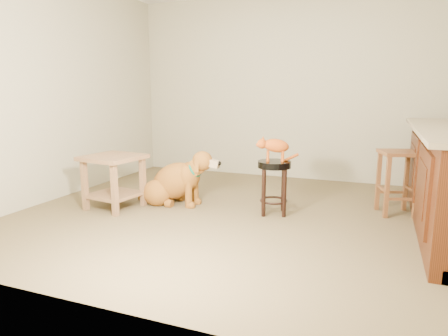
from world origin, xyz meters
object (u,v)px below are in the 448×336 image
at_px(side_table, 114,174).
at_px(tabby_kitten, 274,146).
at_px(wood_stool, 397,182).
at_px(padded_stool, 274,177).
at_px(golden_retriever, 175,182).

xyz_separation_m(side_table, tabby_kitten, (1.65, 0.42, 0.32)).
relative_size(wood_stool, tabby_kitten, 1.61).
bearing_deg(padded_stool, side_table, -165.67).
bearing_deg(tabby_kitten, golden_retriever, 165.93).
xyz_separation_m(padded_stool, golden_retriever, (-1.12, -0.04, -0.15)).
xyz_separation_m(padded_stool, side_table, (-1.66, -0.43, -0.01)).
height_order(wood_stool, tabby_kitten, tabby_kitten).
distance_m(wood_stool, golden_retriever, 2.36).
bearing_deg(side_table, wood_stool, 17.11).
bearing_deg(golden_retriever, side_table, -145.73).
relative_size(wood_stool, golden_retriever, 0.63).
distance_m(wood_stool, side_table, 2.98).
relative_size(padded_stool, wood_stool, 0.84).
relative_size(padded_stool, golden_retriever, 0.53).
xyz_separation_m(wood_stool, side_table, (-2.85, -0.88, 0.04)).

